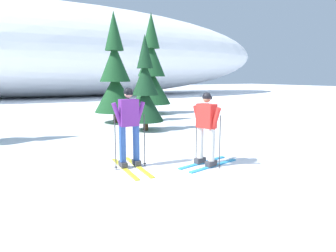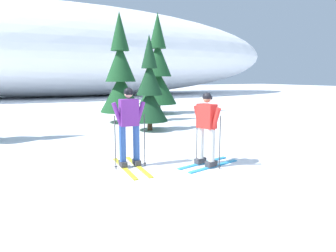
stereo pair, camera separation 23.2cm
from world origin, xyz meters
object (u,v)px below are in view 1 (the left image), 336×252
at_px(skier_purple_jacket, 129,126).
at_px(pine_tree_far_right, 152,72).
at_px(pine_tree_center, 115,77).
at_px(skier_red_jacket, 206,128).
at_px(pine_tree_center_right, 145,91).

height_order(skier_purple_jacket, pine_tree_far_right, pine_tree_far_right).
xyz_separation_m(skier_purple_jacket, pine_tree_center, (2.05, 6.74, 1.08)).
bearing_deg(skier_red_jacket, pine_tree_center_right, 81.42).
relative_size(pine_tree_center, pine_tree_far_right, 0.89).
relative_size(skier_red_jacket, pine_tree_center_right, 0.47).
height_order(skier_purple_jacket, skier_red_jacket, skier_purple_jacket).
relative_size(skier_purple_jacket, skier_red_jacket, 1.07).
distance_m(skier_red_jacket, pine_tree_center_right, 5.04).
bearing_deg(skier_purple_jacket, pine_tree_center, 73.05).
height_order(skier_red_jacket, pine_tree_far_right, pine_tree_far_right).
relative_size(pine_tree_center, pine_tree_center_right, 1.35).
bearing_deg(skier_purple_jacket, pine_tree_center_right, 60.84).
xyz_separation_m(skier_red_jacket, pine_tree_center, (0.44, 7.46, 1.13)).
bearing_deg(pine_tree_center_right, pine_tree_center, 96.85).
bearing_deg(skier_purple_jacket, pine_tree_far_right, 61.16).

